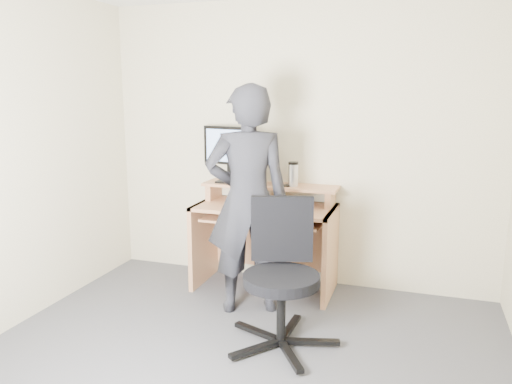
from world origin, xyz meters
The scene contains 13 objects.
ground centered at (0.00, 0.00, 0.00)m, with size 3.50×3.50×0.00m, color #4C4C51.
back_wall centered at (0.00, 1.75, 1.25)m, with size 3.50×0.02×2.50m, color beige.
desk centered at (-0.20, 1.53, 0.55)m, with size 1.20×0.60×0.91m.
monitor centered at (-0.57, 1.57, 1.21)m, with size 0.52×0.16×0.50m.
external_drive centered at (-0.27, 1.59, 1.01)m, with size 0.07×0.13×0.20m, color black.
travel_mug centered at (0.01, 1.59, 1.01)m, with size 0.08×0.08×0.19m, color silver.
smartphone centered at (-0.03, 1.59, 0.92)m, with size 0.07×0.13×0.01m, color black.
charger centered at (-0.45, 1.52, 0.93)m, with size 0.04×0.04×0.04m, color black.
headphones centered at (-0.42, 1.65, 0.92)m, with size 0.16×0.16×0.02m, color silver.
keyboard centered at (-0.32, 1.36, 0.67)m, with size 0.46×0.18×0.03m, color black.
mouse centered at (0.18, 1.35, 0.77)m, with size 0.10×0.06×0.04m, color black.
office_chair centered at (0.20, 0.56, 0.54)m, with size 0.78×0.75×0.98m.
person centered at (-0.20, 1.00, 0.89)m, with size 0.65×0.43×1.78m, color black.
Camera 1 is at (1.04, -2.55, 1.72)m, focal length 35.00 mm.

